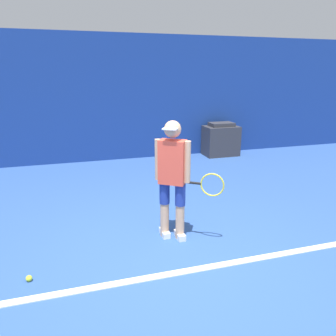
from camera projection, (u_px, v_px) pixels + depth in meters
name	position (u px, v px, depth m)	size (l,w,h in m)	color
ground_plane	(178.00, 260.00, 3.97)	(24.00, 24.00, 0.00)	#2D5193
back_wall	(114.00, 99.00, 8.21)	(24.00, 0.10, 3.12)	navy
court_baseline	(185.00, 271.00, 3.73)	(21.60, 0.10, 0.01)	white
tennis_player	(173.00, 175.00, 4.29)	(0.77, 0.59, 1.61)	tan
tennis_ball	(29.00, 278.00, 3.56)	(0.07, 0.07, 0.07)	#D1E533
covered_chair	(221.00, 140.00, 8.95)	(0.92, 0.60, 0.90)	#333338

